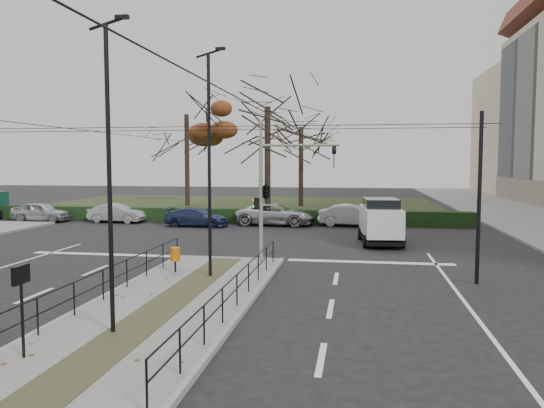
{
  "coord_description": "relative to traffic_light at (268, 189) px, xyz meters",
  "views": [
    {
      "loc": [
        5.43,
        -17.19,
        4.27
      ],
      "look_at": [
        1.67,
        6.1,
        2.38
      ],
      "focal_mm": 35.0,
      "sensor_mm": 36.0,
      "label": 1
    }
  ],
  "objects": [
    {
      "name": "litter_bin",
      "position": [
        -3.06,
        -2.75,
        -2.35
      ],
      "size": [
        0.36,
        0.36,
        0.93
      ],
      "color": "black",
      "rests_on": "median_island"
    },
    {
      "name": "rust_tree",
      "position": [
        -12.27,
        26.71,
        5.5
      ],
      "size": [
        9.59,
        9.59,
        11.26
      ],
      "color": "black",
      "rests_on": "park"
    },
    {
      "name": "parked_car_third",
      "position": [
        -6.81,
        12.03,
        -2.54
      ],
      "size": [
        4.3,
        1.89,
        1.23
      ],
      "primitive_type": "imported",
      "rotation": [
        0.0,
        0.0,
        1.53
      ],
      "color": "#212A4D",
      "rests_on": "ground"
    },
    {
      "name": "streetlamp_median_near",
      "position": [
        -2.17,
        -9.68,
        0.79
      ],
      "size": [
        0.63,
        0.13,
        7.49
      ],
      "color": "black",
      "rests_on": "median_island"
    },
    {
      "name": "catenary",
      "position": [
        -1.8,
        -2.65,
        0.26
      ],
      "size": [
        20.0,
        34.0,
        6.0
      ],
      "color": "black",
      "rests_on": "ground"
    },
    {
      "name": "sidewalk_east",
      "position": [
        16.2,
        17.73,
        -3.09
      ],
      "size": [
        8.0,
        90.0,
        0.14
      ],
      "primitive_type": "cube",
      "color": "#615E5C",
      "rests_on": "ground"
    },
    {
      "name": "bare_tree_center",
      "position": [
        -1.61,
        28.02,
        3.77
      ],
      "size": [
        7.34,
        7.34,
        9.78
      ],
      "color": "black",
      "rests_on": "park"
    },
    {
      "name": "parked_car_fifth",
      "position": [
        3.28,
        13.73,
        -2.44
      ],
      "size": [
        4.44,
        1.87,
        1.43
      ],
      "primitive_type": "imported",
      "rotation": [
        0.0,
        0.0,
        1.49
      ],
      "color": "#A5A7AD",
      "rests_on": "ground"
    },
    {
      "name": "traffic_light",
      "position": [
        0.0,
        0.0,
        0.0
      ],
      "size": [
        3.52,
        2.02,
        5.18
      ],
      "color": "gray",
      "rests_on": "median_island"
    },
    {
      "name": "parked_car_fourth",
      "position": [
        -1.79,
        13.53,
        -2.43
      ],
      "size": [
        5.3,
        2.6,
        1.45
      ],
      "primitive_type": "imported",
      "rotation": [
        0.0,
        0.0,
        1.53
      ],
      "color": "#A5A7AD",
      "rests_on": "ground"
    },
    {
      "name": "hedge",
      "position": [
        -7.8,
        14.33,
        -2.66
      ],
      "size": [
        38.0,
        1.0,
        1.0
      ],
      "primitive_type": "cube",
      "color": "black",
      "rests_on": "ground"
    },
    {
      "name": "ground",
      "position": [
        -1.8,
        -4.27,
        -3.16
      ],
      "size": [
        140.0,
        140.0,
        0.0
      ],
      "primitive_type": "plane",
      "color": "black",
      "rests_on": "ground"
    },
    {
      "name": "streetlamp_median_far",
      "position": [
        -1.57,
        -3.18,
        1.1
      ],
      "size": [
        0.68,
        0.14,
        8.1
      ],
      "color": "black",
      "rests_on": "median_island"
    },
    {
      "name": "white_van",
      "position": [
        4.84,
        6.4,
        -1.93
      ],
      "size": [
        2.31,
        4.52,
        2.36
      ],
      "color": "white",
      "rests_on": "ground"
    },
    {
      "name": "median_island",
      "position": [
        -1.8,
        -6.77,
        -3.09
      ],
      "size": [
        4.4,
        15.0,
        0.14
      ],
      "primitive_type": "cube",
      "color": "#615E5C",
      "rests_on": "ground"
    },
    {
      "name": "parked_car_first",
      "position": [
        -18.56,
        12.89,
        -2.45
      ],
      "size": [
        4.15,
        1.72,
        1.41
      ],
      "primitive_type": "imported",
      "rotation": [
        0.0,
        0.0,
        1.58
      ],
      "color": "#A5A7AD",
      "rests_on": "ground"
    },
    {
      "name": "parked_car_second",
      "position": [
        -13.02,
        13.29,
        -2.51
      ],
      "size": [
        4.02,
        1.58,
        1.3
      ],
      "primitive_type": "imported",
      "rotation": [
        0.0,
        0.0,
        1.52
      ],
      "color": "#A5A7AD",
      "rests_on": "ground"
    },
    {
      "name": "median_railing",
      "position": [
        -1.8,
        -6.87,
        -2.18
      ],
      "size": [
        4.14,
        13.24,
        0.92
      ],
      "color": "black",
      "rests_on": "median_island"
    },
    {
      "name": "bare_tree_near",
      "position": [
        -2.72,
        15.87,
        4.39
      ],
      "size": [
        7.24,
        7.24,
        10.68
      ],
      "color": "black",
      "rests_on": "park"
    },
    {
      "name": "info_panel",
      "position": [
        -3.31,
        -11.53,
        -1.47
      ],
      "size": [
        0.11,
        0.51,
        1.97
      ],
      "color": "black",
      "rests_on": "median_island"
    },
    {
      "name": "park",
      "position": [
        -7.8,
        27.73,
        -3.11
      ],
      "size": [
        38.0,
        26.0,
        0.1
      ],
      "primitive_type": "cube",
      "color": "#243018",
      "rests_on": "ground"
    }
  ]
}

